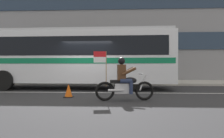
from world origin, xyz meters
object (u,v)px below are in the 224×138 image
Objects in this scene: transit_bus at (74,55)px; traffic_cone at (69,91)px; fire_hydrant at (15,77)px; motorcycle_with_rider at (124,82)px.

transit_bus is 3.76m from traffic_cone.
transit_bus reaches higher than fire_hydrant.
motorcycle_with_rider is at bearing -17.93° from traffic_cone.
traffic_cone is at bearing -47.96° from fire_hydrant.
fire_hydrant is at bearing 152.34° from transit_bus.
traffic_cone is (-2.22, 0.72, -0.41)m from motorcycle_with_rider.
traffic_cone is (0.57, -3.35, -1.62)m from transit_bus.
motorcycle_with_rider is 2.91× the size of fire_hydrant.
transit_bus is 19.88× the size of traffic_cone.
transit_bus is at bearing 124.48° from motorcycle_with_rider.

